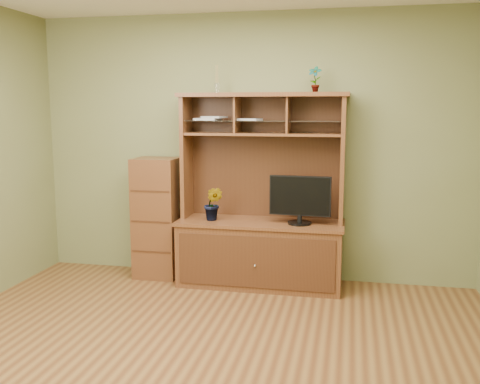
# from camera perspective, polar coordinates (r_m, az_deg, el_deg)

# --- Properties ---
(room) EXTENTS (4.54, 4.04, 2.74)m
(room) POSITION_cam_1_polar(r_m,az_deg,el_deg) (3.56, -4.73, 2.38)
(room) COLOR #543018
(room) RESTS_ON ground
(media_hutch) EXTENTS (1.66, 0.61, 1.90)m
(media_hutch) POSITION_cam_1_polar(r_m,az_deg,el_deg) (5.33, 2.22, -4.41)
(media_hutch) COLOR #4C2615
(media_hutch) RESTS_ON room
(monitor) EXTENTS (0.59, 0.23, 0.47)m
(monitor) POSITION_cam_1_polar(r_m,az_deg,el_deg) (5.13, 6.42, -0.73)
(monitor) COLOR black
(monitor) RESTS_ON media_hutch
(orchid_plant) EXTENTS (0.20, 0.17, 0.33)m
(orchid_plant) POSITION_cam_1_polar(r_m,az_deg,el_deg) (5.29, -2.87, -1.26)
(orchid_plant) COLOR #275B1F
(orchid_plant) RESTS_ON media_hutch
(top_plant) EXTENTS (0.15, 0.12, 0.25)m
(top_plant) POSITION_cam_1_polar(r_m,az_deg,el_deg) (5.21, 7.99, 11.84)
(top_plant) COLOR #316322
(top_plant) RESTS_ON media_hutch
(reed_diffuser) EXTENTS (0.05, 0.05, 0.27)m
(reed_diffuser) POSITION_cam_1_polar(r_m,az_deg,el_deg) (5.36, -2.48, 11.64)
(reed_diffuser) COLOR silver
(reed_diffuser) RESTS_ON media_hutch
(magazines) EXTENTS (0.68, 0.23, 0.04)m
(magazines) POSITION_cam_1_polar(r_m,az_deg,el_deg) (5.34, -1.83, 7.83)
(magazines) COLOR silver
(magazines) RESTS_ON media_hutch
(side_cabinet) EXTENTS (0.44, 0.41, 1.25)m
(side_cabinet) POSITION_cam_1_polar(r_m,az_deg,el_deg) (5.64, -8.79, -2.72)
(side_cabinet) COLOR #4C2615
(side_cabinet) RESTS_ON room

